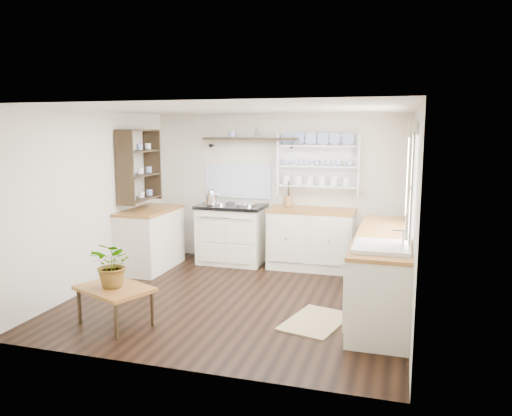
% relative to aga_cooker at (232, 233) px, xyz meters
% --- Properties ---
extents(floor, '(4.00, 3.80, 0.01)m').
position_rel_aga_cooker_xyz_m(floor, '(0.65, -1.57, -0.47)').
color(floor, black).
rests_on(floor, ground).
extents(wall_back, '(4.00, 0.02, 2.30)m').
position_rel_aga_cooker_xyz_m(wall_back, '(0.65, 0.33, 0.68)').
color(wall_back, beige).
rests_on(wall_back, ground).
extents(wall_right, '(0.02, 3.80, 2.30)m').
position_rel_aga_cooker_xyz_m(wall_right, '(2.65, -1.57, 0.68)').
color(wall_right, beige).
rests_on(wall_right, ground).
extents(wall_left, '(0.02, 3.80, 2.30)m').
position_rel_aga_cooker_xyz_m(wall_left, '(-1.35, -1.57, 0.68)').
color(wall_left, beige).
rests_on(wall_left, ground).
extents(ceiling, '(4.00, 3.80, 0.01)m').
position_rel_aga_cooker_xyz_m(ceiling, '(0.65, -1.57, 1.83)').
color(ceiling, white).
rests_on(ceiling, wall_back).
extents(window, '(0.08, 1.55, 1.22)m').
position_rel_aga_cooker_xyz_m(window, '(2.60, -1.42, 1.10)').
color(window, white).
rests_on(window, wall_right).
extents(aga_cooker, '(1.02, 0.71, 0.94)m').
position_rel_aga_cooker_xyz_m(aga_cooker, '(0.00, 0.00, 0.00)').
color(aga_cooker, white).
rests_on(aga_cooker, floor).
extents(back_cabinets, '(1.27, 0.63, 0.90)m').
position_rel_aga_cooker_xyz_m(back_cabinets, '(1.25, 0.03, -0.00)').
color(back_cabinets, silver).
rests_on(back_cabinets, floor).
extents(right_cabinets, '(0.62, 2.43, 0.90)m').
position_rel_aga_cooker_xyz_m(right_cabinets, '(2.35, -1.47, -0.01)').
color(right_cabinets, silver).
rests_on(right_cabinets, floor).
extents(belfast_sink, '(0.55, 0.60, 0.45)m').
position_rel_aga_cooker_xyz_m(belfast_sink, '(2.35, -2.22, 0.34)').
color(belfast_sink, white).
rests_on(belfast_sink, right_cabinets).
extents(left_cabinets, '(0.62, 1.13, 0.90)m').
position_rel_aga_cooker_xyz_m(left_cabinets, '(-1.05, -0.67, -0.00)').
color(left_cabinets, silver).
rests_on(left_cabinets, floor).
extents(plate_rack, '(1.20, 0.22, 0.90)m').
position_rel_aga_cooker_xyz_m(plate_rack, '(1.30, 0.29, 1.09)').
color(plate_rack, white).
rests_on(plate_rack, wall_back).
extents(high_shelf, '(1.50, 0.29, 0.16)m').
position_rel_aga_cooker_xyz_m(high_shelf, '(0.25, 0.21, 1.44)').
color(high_shelf, black).
rests_on(high_shelf, wall_back).
extents(left_shelving, '(0.28, 0.80, 1.05)m').
position_rel_aga_cooker_xyz_m(left_shelving, '(-1.19, -0.67, 1.08)').
color(left_shelving, black).
rests_on(left_shelving, wall_left).
extents(kettle, '(0.19, 0.19, 0.23)m').
position_rel_aga_cooker_xyz_m(kettle, '(-0.28, -0.12, 0.58)').
color(kettle, silver).
rests_on(kettle, aga_cooker).
extents(utensil_crock, '(0.13, 0.13, 0.16)m').
position_rel_aga_cooker_xyz_m(utensil_crock, '(0.87, 0.11, 0.52)').
color(utensil_crock, olive).
rests_on(utensil_crock, back_cabinets).
extents(center_table, '(0.92, 0.81, 0.42)m').
position_rel_aga_cooker_xyz_m(center_table, '(-0.36, -2.73, -0.09)').
color(center_table, brown).
rests_on(center_table, floor).
extents(potted_plant, '(0.51, 0.47, 0.50)m').
position_rel_aga_cooker_xyz_m(potted_plant, '(-0.36, -2.73, 0.20)').
color(potted_plant, '#3F7233').
rests_on(potted_plant, center_table).
extents(floor_rug, '(0.75, 0.96, 0.02)m').
position_rel_aga_cooker_xyz_m(floor_rug, '(1.68, -2.06, -0.46)').
color(floor_rug, olive).
rests_on(floor_rug, floor).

